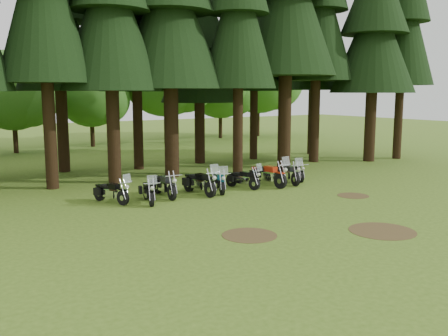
# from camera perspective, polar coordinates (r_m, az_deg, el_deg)

# --- Properties ---
(ground) EXTENTS (120.00, 120.00, 0.00)m
(ground) POSITION_cam_1_polar(r_m,az_deg,el_deg) (19.56, 6.63, -4.90)
(ground) COLOR #466B1C
(ground) RESTS_ON ground
(pine_front_9) EXTENTS (5.44, 5.44, 15.89)m
(pine_front_9) POSITION_cam_1_polar(r_m,az_deg,el_deg) (34.77, 16.89, 16.51)
(pine_front_9) COLOR black
(pine_front_9) RESTS_ON ground
(pine_front_10) EXTENTS (4.25, 4.25, 17.69)m
(pine_front_10) POSITION_cam_1_polar(r_m,az_deg,el_deg) (36.78, 19.95, 17.62)
(pine_front_10) COLOR black
(pine_front_10) RESTS_ON ground
(pine_back_3) EXTENTS (4.35, 4.35, 16.20)m
(pine_back_3) POSITION_cam_1_polar(r_m,az_deg,el_deg) (30.40, -10.18, 18.27)
(pine_back_3) COLOR black
(pine_back_3) RESTS_ON ground
(pine_back_4) EXTENTS (4.94, 4.94, 13.78)m
(pine_back_4) POSITION_cam_1_polar(r_m,az_deg,el_deg) (32.43, -2.88, 15.20)
(pine_back_4) COLOR black
(pine_back_4) RESTS_ON ground
(pine_back_5) EXTENTS (3.94, 3.94, 16.33)m
(pine_back_5) POSITION_cam_1_polar(r_m,az_deg,el_deg) (34.51, 3.53, 17.36)
(pine_back_5) COLOR black
(pine_back_5) RESTS_ON ground
(pine_back_6) EXTENTS (4.59, 4.59, 16.58)m
(pine_back_6) POSITION_cam_1_polar(r_m,az_deg,el_deg) (37.82, 10.34, 16.71)
(pine_back_6) COLOR black
(pine_back_6) RESTS_ON ground
(decid_3) EXTENTS (6.12, 5.95, 7.65)m
(decid_3) POSITION_cam_1_polar(r_m,az_deg,el_deg) (40.43, -22.58, 7.96)
(decid_3) COLOR black
(decid_3) RESTS_ON ground
(decid_4) EXTENTS (5.93, 5.76, 7.41)m
(decid_4) POSITION_cam_1_polar(r_m,az_deg,el_deg) (43.18, -14.56, 8.17)
(decid_4) COLOR black
(decid_4) RESTS_ON ground
(decid_5) EXTENTS (8.45, 8.21, 10.56)m
(decid_5) POSITION_cam_1_polar(r_m,az_deg,el_deg) (45.24, -6.17, 10.77)
(decid_5) COLOR black
(decid_5) RESTS_ON ground
(decid_6) EXTENTS (7.06, 6.86, 8.82)m
(decid_6) POSITION_cam_1_polar(r_m,az_deg,el_deg) (49.62, 0.02, 9.44)
(decid_6) COLOR black
(decid_6) RESTS_ON ground
(decid_7) EXTENTS (8.44, 8.20, 10.55)m
(decid_7) POSITION_cam_1_polar(r_m,az_deg,el_deg) (52.15, 4.45, 10.50)
(decid_7) COLOR black
(decid_7) RESTS_ON ground
(dirt_patch_0) EXTENTS (1.80, 1.80, 0.01)m
(dirt_patch_0) POSITION_cam_1_polar(r_m,az_deg,el_deg) (16.25, 2.93, -7.68)
(dirt_patch_0) COLOR #4C3D1E
(dirt_patch_0) RESTS_ON ground
(dirt_patch_1) EXTENTS (1.40, 1.40, 0.01)m
(dirt_patch_1) POSITION_cam_1_polar(r_m,az_deg,el_deg) (22.95, 14.54, -3.08)
(dirt_patch_1) COLOR #4C3D1E
(dirt_patch_1) RESTS_ON ground
(dirt_patch_2) EXTENTS (2.20, 2.20, 0.01)m
(dirt_patch_2) POSITION_cam_1_polar(r_m,az_deg,el_deg) (17.52, 17.63, -6.87)
(dirt_patch_2) COLOR #4C3D1E
(dirt_patch_2) RESTS_ON ground
(motorcycle_0) EXTENTS (0.99, 2.04, 1.32)m
(motorcycle_0) POSITION_cam_1_polar(r_m,az_deg,el_deg) (21.24, -12.78, -2.76)
(motorcycle_0) COLOR black
(motorcycle_0) RESTS_ON ground
(motorcycle_1) EXTENTS (0.81, 2.10, 1.33)m
(motorcycle_1) POSITION_cam_1_polar(r_m,az_deg,el_deg) (20.99, -8.63, -2.76)
(motorcycle_1) COLOR black
(motorcycle_1) RESTS_ON ground
(motorcycle_2) EXTENTS (0.38, 2.33, 0.95)m
(motorcycle_2) POSITION_cam_1_polar(r_m,az_deg,el_deg) (22.06, -6.82, -2.06)
(motorcycle_2) COLOR black
(motorcycle_2) RESTS_ON ground
(motorcycle_3) EXTENTS (0.56, 2.41, 1.51)m
(motorcycle_3) POSITION_cam_1_polar(r_m,az_deg,el_deg) (22.44, -2.83, -1.77)
(motorcycle_3) COLOR black
(motorcycle_3) RESTS_ON ground
(motorcycle_4) EXTENTS (0.99, 2.11, 1.36)m
(motorcycle_4) POSITION_cam_1_polar(r_m,az_deg,el_deg) (22.97, -0.63, -1.64)
(motorcycle_4) COLOR black
(motorcycle_4) RESTS_ON ground
(motorcycle_5) EXTENTS (0.82, 2.02, 1.29)m
(motorcycle_5) POSITION_cam_1_polar(r_m,az_deg,el_deg) (23.86, 2.18, -1.31)
(motorcycle_5) COLOR black
(motorcycle_5) RESTS_ON ground
(motorcycle_6) EXTENTS (0.64, 2.52, 1.58)m
(motorcycle_6) POSITION_cam_1_polar(r_m,az_deg,el_deg) (24.48, 5.02, -0.85)
(motorcycle_6) COLOR black
(motorcycle_6) RESTS_ON ground
(motorcycle_7) EXTENTS (0.72, 2.28, 1.43)m
(motorcycle_7) POSITION_cam_1_polar(r_m,az_deg,el_deg) (25.31, 7.30, -0.69)
(motorcycle_7) COLOR black
(motorcycle_7) RESTS_ON ground
(motorcycle_8) EXTENTS (0.64, 1.94, 0.81)m
(motorcycle_8) POSITION_cam_1_polar(r_m,az_deg,el_deg) (26.24, 8.08, -0.52)
(motorcycle_8) COLOR black
(motorcycle_8) RESTS_ON ground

